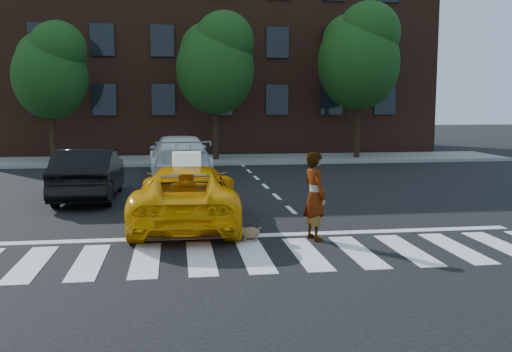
# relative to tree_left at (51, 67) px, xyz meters

# --- Properties ---
(ground) EXTENTS (120.00, 120.00, 0.00)m
(ground) POSITION_rel_tree_left_xyz_m (6.97, -17.00, -4.44)
(ground) COLOR black
(ground) RESTS_ON ground
(crosswalk) EXTENTS (13.00, 2.40, 0.01)m
(crosswalk) POSITION_rel_tree_left_xyz_m (6.97, -17.00, -4.43)
(crosswalk) COLOR silver
(crosswalk) RESTS_ON ground
(stop_line) EXTENTS (12.00, 0.30, 0.01)m
(stop_line) POSITION_rel_tree_left_xyz_m (6.97, -15.40, -4.43)
(stop_line) COLOR silver
(stop_line) RESTS_ON ground
(sidewalk_far) EXTENTS (30.00, 4.00, 0.15)m
(sidewalk_far) POSITION_rel_tree_left_xyz_m (6.97, 0.50, -4.37)
(sidewalk_far) COLOR slate
(sidewalk_far) RESTS_ON ground
(building) EXTENTS (26.00, 10.00, 12.00)m
(building) POSITION_rel_tree_left_xyz_m (6.97, 8.00, 1.56)
(building) COLOR #472719
(building) RESTS_ON ground
(tree_left) EXTENTS (3.39, 3.38, 6.50)m
(tree_left) POSITION_rel_tree_left_xyz_m (0.00, 0.00, 0.00)
(tree_left) COLOR black
(tree_left) RESTS_ON ground
(tree_mid) EXTENTS (3.69, 3.69, 7.10)m
(tree_mid) POSITION_rel_tree_left_xyz_m (7.50, -0.00, 0.41)
(tree_mid) COLOR black
(tree_mid) RESTS_ON ground
(tree_right) EXTENTS (4.00, 4.00, 7.70)m
(tree_right) POSITION_rel_tree_left_xyz_m (14.50, -0.00, 0.82)
(tree_right) COLOR black
(tree_right) RESTS_ON ground
(taxi) EXTENTS (2.59, 5.17, 1.40)m
(taxi) POSITION_rel_tree_left_xyz_m (5.79, -13.99, -3.74)
(taxi) COLOR #EB9D04
(taxi) RESTS_ON ground
(black_sedan) EXTENTS (1.63, 4.61, 1.52)m
(black_sedan) POSITION_rel_tree_left_xyz_m (2.99, -10.00, -3.68)
(black_sedan) COLOR black
(black_sedan) RESTS_ON ground
(white_suv) EXTENTS (2.51, 5.60, 1.59)m
(white_suv) POSITION_rel_tree_left_xyz_m (5.68, -5.02, -3.64)
(white_suv) COLOR white
(white_suv) RESTS_ON ground
(woman) EXTENTS (0.61, 0.77, 1.85)m
(woman) POSITION_rel_tree_left_xyz_m (8.38, -15.90, -3.52)
(woman) COLOR #999999
(woman) RESTS_ON ground
(dog) EXTENTS (0.59, 0.32, 0.34)m
(dog) POSITION_rel_tree_left_xyz_m (6.97, -15.91, -4.24)
(dog) COLOR #8C5F47
(dog) RESTS_ON ground
(taxi_sign) EXTENTS (0.66, 0.31, 0.32)m
(taxi_sign) POSITION_rel_tree_left_xyz_m (5.79, -14.19, -2.88)
(taxi_sign) COLOR white
(taxi_sign) RESTS_ON taxi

